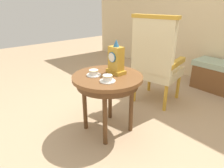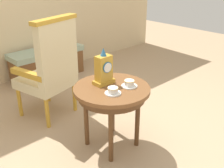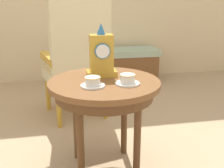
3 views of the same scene
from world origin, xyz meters
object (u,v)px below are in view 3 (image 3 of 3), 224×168
at_px(teacup_left, 93,82).
at_px(window_bench, 115,66).
at_px(side_table, 104,92).
at_px(mantel_clock, 101,55).
at_px(armchair, 77,56).
at_px(teacup_right, 128,80).

bearing_deg(teacup_left, window_bench, 74.85).
height_order(side_table, teacup_left, teacup_left).
distance_m(mantel_clock, window_bench, 1.96).
bearing_deg(side_table, armchair, 96.55).
xyz_separation_m(teacup_left, window_bench, (0.55, 2.04, -0.42)).
xyz_separation_m(teacup_left, teacup_right, (0.21, 0.01, 0.00)).
relative_size(side_table, teacup_right, 4.78).
relative_size(teacup_left, teacup_right, 0.98).
height_order(teacup_left, window_bench, teacup_left).
relative_size(teacup_right, armchair, 0.13).
xyz_separation_m(armchair, window_bench, (0.57, 1.07, -0.37)).
relative_size(mantel_clock, armchair, 0.29).
relative_size(teacup_left, window_bench, 0.13).
bearing_deg(mantel_clock, window_bench, 75.65).
height_order(side_table, mantel_clock, mantel_clock).
relative_size(teacup_left, mantel_clock, 0.42).
bearing_deg(side_table, window_bench, 76.38).
xyz_separation_m(mantel_clock, window_bench, (0.47, 1.83, -0.53)).
relative_size(side_table, window_bench, 0.62).
bearing_deg(side_table, teacup_left, -128.87).
bearing_deg(side_table, teacup_right, -38.54).
height_order(side_table, teacup_right, teacup_right).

